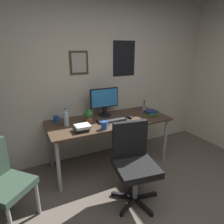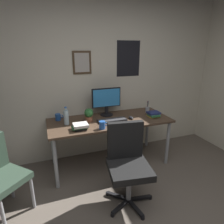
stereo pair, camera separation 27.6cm
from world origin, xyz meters
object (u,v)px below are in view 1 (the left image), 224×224
Objects in this scene: side_chair at (1,180)px; pen_cup at (144,108)px; book_stack_left at (151,113)px; coffee_mug_near at (104,125)px; coffee_mug_far at (56,119)px; book_stack_right at (82,128)px; office_chair at (133,159)px; monitor at (104,101)px; computer_mouse at (130,117)px; water_bottle at (66,119)px; keyboard at (112,120)px; potted_plant at (89,115)px.

side_chair is 4.38× the size of pen_cup.
coffee_mug_near is at bearing -168.24° from book_stack_left.
coffee_mug_far is at bearing 166.15° from book_stack_left.
side_chair is at bearing -162.20° from book_stack_right.
office_chair is 1.39m from side_chair.
monitor is at bearing 171.32° from pen_cup.
coffee_mug_near is 0.57× the size of book_stack_right.
office_chair is 0.76m from book_stack_right.
computer_mouse is at bearing -16.85° from coffee_mug_far.
monitor is at bearing 85.16° from office_chair.
keyboard is at bearing -8.50° from water_bottle.
side_chair is at bearing 168.40° from office_chair.
book_stack_left is at bearing -95.35° from pen_cup.
water_bottle is 1.26× the size of pen_cup.
coffee_mug_far is (-0.74, 0.30, 0.04)m from keyboard.
office_chair is 1.09× the size of side_chair.
computer_mouse is at bearing 9.68° from book_stack_right.
computer_mouse is at bearing -45.27° from monitor.
side_chair reaches higher than coffee_mug_far.
coffee_mug_far reaches higher than book_stack_left.
keyboard is 0.52m from book_stack_right.
pen_cup reaches higher than potted_plant.
book_stack_right is at bearing -61.93° from coffee_mug_far.
coffee_mug_far is at bearing 154.20° from potted_plant.
potted_plant reaches higher than computer_mouse.
office_chair is at bearing -95.93° from keyboard.
monitor is 0.69m from water_bottle.
coffee_mug_near is at bearing 10.31° from side_chair.
book_stack_left reaches higher than computer_mouse.
water_bottle is (-0.65, -0.19, -0.13)m from monitor.
side_chair reaches higher than coffee_mug_near.
office_chair is at bearing -137.27° from book_stack_left.
water_bottle is (-0.64, 0.10, 0.09)m from keyboard.
pen_cup is (1.33, 0.08, -0.05)m from water_bottle.
book_stack_right is at bearing 125.76° from office_chair.
office_chair is 4.52× the size of book_stack_right.
side_chair is 7.52× the size of coffee_mug_far.
keyboard is 1.70× the size of water_bottle.
potted_plant is at bearing 106.95° from coffee_mug_near.
coffee_mug_near is at bearing -73.05° from potted_plant.
side_chair is at bearing -169.69° from coffee_mug_near.
pen_cup is (2.13, 0.63, 0.29)m from side_chair.
side_chair is at bearing -145.72° from water_bottle.
potted_plant is 0.93× the size of book_stack_right.
book_stack_left is (0.67, -0.04, 0.03)m from keyboard.
book_stack_right is (-0.18, -0.25, -0.06)m from potted_plant.
computer_mouse is at bearing -2.03° from keyboard.
office_chair is 2.07× the size of monitor.
coffee_mug_far is at bearing 163.15° from computer_mouse.
water_bottle is 1.32m from book_stack_left.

